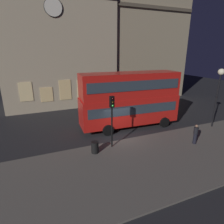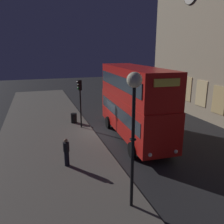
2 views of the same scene
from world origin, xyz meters
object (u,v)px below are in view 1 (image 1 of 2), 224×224
at_px(double_decker_bus, 130,98).
at_px(street_lamp, 220,82).
at_px(pedestrian, 196,134).
at_px(litter_bin, 95,147).
at_px(traffic_light_near_kerb, 112,111).

xyz_separation_m(double_decker_bus, street_lamp, (7.71, -3.46, 1.60)).
bearing_deg(street_lamp, pedestrian, -154.44).
bearing_deg(litter_bin, street_lamp, 1.81).
distance_m(traffic_light_near_kerb, litter_bin, 2.99).
bearing_deg(double_decker_bus, litter_bin, -138.70).
height_order(street_lamp, pedestrian, street_lamp).
bearing_deg(double_decker_bus, traffic_light_near_kerb, -130.77).
bearing_deg(street_lamp, litter_bin, -178.19).
distance_m(pedestrian, litter_bin, 8.28).
height_order(traffic_light_near_kerb, street_lamp, street_lamp).
xyz_separation_m(double_decker_bus, litter_bin, (-4.88, -3.86, -2.50)).
relative_size(pedestrian, litter_bin, 1.88).
distance_m(double_decker_bus, street_lamp, 8.60).
xyz_separation_m(street_lamp, litter_bin, (-12.59, -0.40, -4.09)).
bearing_deg(litter_bin, pedestrian, -12.29).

